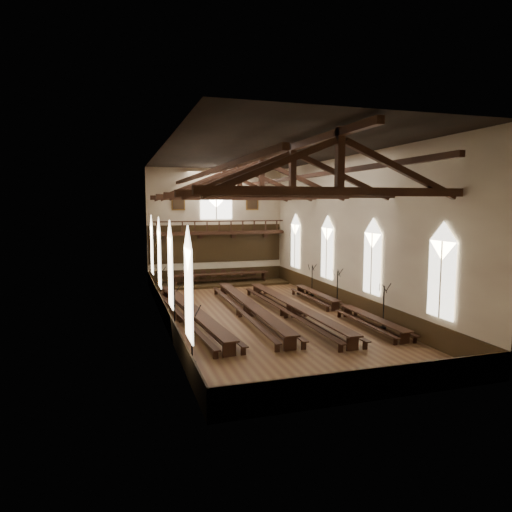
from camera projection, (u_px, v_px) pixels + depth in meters
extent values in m
plane|color=brown|center=(261.00, 315.00, 28.42)|extent=(26.00, 26.00, 0.00)
plane|color=beige|center=(216.00, 226.00, 40.19)|extent=(12.00, 0.00, 12.00)
plane|color=beige|center=(379.00, 260.00, 15.52)|extent=(12.00, 0.00, 12.00)
plane|color=beige|center=(162.00, 238.00, 26.08)|extent=(0.00, 26.00, 26.00)
plane|color=beige|center=(349.00, 234.00, 29.62)|extent=(0.00, 26.00, 26.00)
plane|color=black|center=(262.00, 152.00, 27.29)|extent=(26.00, 26.00, 0.00)
cube|color=#311F0E|center=(217.00, 275.00, 40.65)|extent=(11.90, 0.08, 1.20)
cube|color=#311F0E|center=(375.00, 384.00, 16.05)|extent=(11.90, 0.08, 1.20)
cube|color=#311F0E|center=(164.00, 313.00, 26.59)|extent=(0.08, 25.90, 1.20)
cube|color=#311F0E|center=(347.00, 300.00, 30.10)|extent=(0.08, 25.90, 1.20)
cube|color=white|center=(189.00, 294.00, 17.75)|extent=(0.05, 1.80, 3.60)
cube|color=white|center=(188.00, 249.00, 17.55)|extent=(0.05, 1.80, 1.80)
cylinder|color=beige|center=(190.00, 294.00, 17.77)|extent=(0.08, 0.08, 3.60)
cube|color=white|center=(171.00, 273.00, 23.45)|extent=(0.05, 1.80, 3.60)
cube|color=white|center=(170.00, 238.00, 23.24)|extent=(0.05, 1.80, 1.80)
cylinder|color=beige|center=(171.00, 273.00, 23.46)|extent=(0.08, 0.08, 3.60)
cube|color=white|center=(159.00, 259.00, 29.14)|extent=(0.05, 1.80, 3.60)
cube|color=white|center=(159.00, 231.00, 28.94)|extent=(0.05, 1.80, 1.80)
cylinder|color=beige|center=(160.00, 259.00, 29.15)|extent=(0.08, 0.08, 3.60)
cube|color=white|center=(152.00, 250.00, 34.83)|extent=(0.05, 1.80, 3.60)
cube|color=white|center=(151.00, 227.00, 34.63)|extent=(0.05, 1.80, 1.80)
cylinder|color=beige|center=(152.00, 250.00, 34.85)|extent=(0.08, 0.08, 3.60)
cube|color=white|center=(441.00, 280.00, 21.23)|extent=(0.05, 1.80, 3.60)
cube|color=white|center=(443.00, 241.00, 21.03)|extent=(0.05, 1.80, 1.80)
cylinder|color=beige|center=(441.00, 280.00, 21.22)|extent=(0.08, 0.08, 3.60)
cube|color=white|center=(372.00, 264.00, 26.92)|extent=(0.05, 1.80, 3.60)
cube|color=white|center=(373.00, 233.00, 26.72)|extent=(0.05, 1.80, 1.80)
cylinder|color=beige|center=(371.00, 264.00, 26.91)|extent=(0.08, 0.08, 3.60)
cube|color=white|center=(327.00, 253.00, 32.62)|extent=(0.05, 1.80, 3.60)
cube|color=white|center=(327.00, 228.00, 32.41)|extent=(0.05, 1.80, 1.80)
cylinder|color=beige|center=(326.00, 253.00, 32.61)|extent=(0.08, 0.08, 3.60)
cube|color=white|center=(295.00, 246.00, 38.31)|extent=(0.05, 1.80, 3.60)
cube|color=white|center=(295.00, 225.00, 38.11)|extent=(0.05, 1.80, 1.80)
cylinder|color=beige|center=(295.00, 246.00, 38.30)|extent=(0.08, 0.08, 3.60)
cube|color=white|center=(216.00, 205.00, 39.89)|extent=(2.80, 0.05, 2.40)
cube|color=white|center=(216.00, 192.00, 39.75)|extent=(2.80, 0.05, 2.80)
cylinder|color=beige|center=(216.00, 205.00, 39.85)|extent=(0.10, 0.10, 2.40)
cube|color=#311B0F|center=(218.00, 233.00, 39.64)|extent=(11.80, 1.20, 0.20)
cube|color=#311F0E|center=(217.00, 243.00, 40.30)|extent=(11.80, 0.10, 3.30)
cube|color=#311B0F|center=(219.00, 221.00, 39.01)|extent=(11.60, 0.12, 0.10)
cube|color=#311B0F|center=(219.00, 232.00, 39.11)|extent=(11.60, 0.12, 0.10)
cube|color=#311B0F|center=(165.00, 237.00, 38.72)|extent=(0.35, 0.40, 0.50)
cube|color=#311B0F|center=(200.00, 236.00, 39.60)|extent=(0.35, 0.40, 0.50)
cube|color=#311B0F|center=(233.00, 235.00, 40.49)|extent=(0.35, 0.40, 0.50)
cube|color=#311B0F|center=(265.00, 235.00, 41.37)|extent=(0.35, 0.40, 0.50)
cube|color=brown|center=(178.00, 202.00, 38.89)|extent=(1.15, 0.06, 1.45)
cube|color=black|center=(178.00, 202.00, 38.85)|extent=(0.95, 0.04, 1.25)
cube|color=brown|center=(252.00, 202.00, 40.84)|extent=(1.15, 0.06, 1.45)
cube|color=black|center=(252.00, 202.00, 40.80)|extent=(0.95, 0.04, 1.25)
cube|color=#311B0F|center=(339.00, 192.00, 18.09)|extent=(11.70, 0.35, 0.35)
cube|color=#311B0F|center=(340.00, 158.00, 17.94)|extent=(0.30, 0.30, 2.40)
cube|color=#311B0F|center=(271.00, 167.00, 17.14)|extent=(5.44, 0.26, 2.40)
cube|color=#311B0F|center=(402.00, 170.00, 18.84)|extent=(5.44, 0.26, 2.40)
cube|color=#311B0F|center=(292.00, 194.00, 22.84)|extent=(11.70, 0.35, 0.35)
cube|color=#311B0F|center=(293.00, 168.00, 22.69)|extent=(0.30, 0.30, 2.40)
cube|color=#311B0F|center=(237.00, 175.00, 21.88)|extent=(5.44, 0.26, 2.40)
cube|color=#311B0F|center=(344.00, 177.00, 23.58)|extent=(5.44, 0.26, 2.40)
cube|color=#311B0F|center=(262.00, 196.00, 27.58)|extent=(11.70, 0.35, 0.35)
cube|color=#311B0F|center=(262.00, 174.00, 27.43)|extent=(0.30, 0.30, 2.40)
cube|color=#311B0F|center=(215.00, 180.00, 26.63)|extent=(5.44, 0.26, 2.40)
cube|color=#311B0F|center=(306.00, 182.00, 28.33)|extent=(5.44, 0.26, 2.40)
cube|color=#311B0F|center=(240.00, 197.00, 32.32)|extent=(11.70, 0.35, 0.35)
cube|color=#311B0F|center=(240.00, 179.00, 32.18)|extent=(0.30, 0.30, 2.40)
cube|color=#311B0F|center=(200.00, 184.00, 31.37)|extent=(5.44, 0.26, 2.40)
cube|color=#311B0F|center=(278.00, 185.00, 33.07)|extent=(5.44, 0.26, 2.40)
cube|color=#311B0F|center=(224.00, 198.00, 37.07)|extent=(11.70, 0.35, 0.35)
cube|color=#311B0F|center=(224.00, 182.00, 36.92)|extent=(0.30, 0.30, 2.40)
cube|color=#311B0F|center=(188.00, 186.00, 36.12)|extent=(5.44, 0.26, 2.40)
cube|color=#311B0F|center=(258.00, 187.00, 37.82)|extent=(5.44, 0.26, 2.40)
cube|color=#311B0F|center=(207.00, 173.00, 26.44)|extent=(0.25, 25.70, 0.25)
cube|color=#311B0F|center=(313.00, 175.00, 28.42)|extent=(0.25, 25.70, 0.25)
cube|color=#311B0F|center=(262.00, 157.00, 27.32)|extent=(0.30, 25.70, 0.30)
cube|color=#311B0F|center=(201.00, 323.00, 23.65)|extent=(1.41, 7.55, 0.09)
cube|color=#311B0F|center=(215.00, 350.00, 20.49)|extent=(0.64, 0.14, 0.72)
cube|color=#311B0F|center=(191.00, 316.00, 26.90)|extent=(0.64, 0.14, 0.72)
cube|color=#311B0F|center=(201.00, 332.00, 23.70)|extent=(0.68, 6.63, 0.09)
cube|color=#311B0F|center=(189.00, 330.00, 23.43)|extent=(0.97, 7.51, 0.06)
cube|color=#311B0F|center=(201.00, 356.00, 20.20)|extent=(0.25, 0.10, 0.42)
cube|color=#311B0F|center=(180.00, 319.00, 26.72)|extent=(0.25, 0.10, 0.42)
cube|color=#311B0F|center=(214.00, 328.00, 23.93)|extent=(0.97, 7.51, 0.06)
cube|color=#311B0F|center=(229.00, 352.00, 20.70)|extent=(0.25, 0.10, 0.42)
cube|color=#311B0F|center=(202.00, 317.00, 27.22)|extent=(0.25, 0.10, 0.42)
cube|color=#311B0F|center=(181.00, 296.00, 30.67)|extent=(1.41, 7.55, 0.09)
cube|color=#311B0F|center=(189.00, 313.00, 27.51)|extent=(0.64, 0.14, 0.72)
cube|color=#311B0F|center=(175.00, 293.00, 33.92)|extent=(0.64, 0.14, 0.72)
cube|color=#311B0F|center=(181.00, 303.00, 30.72)|extent=(0.68, 6.63, 0.09)
cube|color=#311B0F|center=(172.00, 301.00, 30.45)|extent=(0.97, 7.51, 0.06)
cube|color=#311B0F|center=(179.00, 317.00, 27.22)|extent=(0.25, 0.10, 0.42)
cube|color=#311B0F|center=(166.00, 295.00, 33.74)|extent=(0.25, 0.10, 0.42)
cube|color=#311B0F|center=(191.00, 300.00, 30.95)|extent=(0.97, 7.51, 0.06)
cube|color=#311B0F|center=(200.00, 315.00, 27.72)|extent=(0.25, 0.10, 0.42)
cube|color=#311B0F|center=(184.00, 294.00, 34.24)|extent=(0.25, 0.10, 0.42)
cube|color=#311B0F|center=(269.00, 318.00, 24.79)|extent=(0.86, 7.57, 0.09)
cube|color=#311B0F|center=(292.00, 343.00, 21.60)|extent=(0.64, 0.10, 0.72)
cube|color=#311B0F|center=(251.00, 311.00, 28.06)|extent=(0.64, 0.10, 0.72)
cube|color=#311B0F|center=(269.00, 326.00, 24.84)|extent=(0.18, 6.70, 0.09)
cube|color=#311B0F|center=(257.00, 324.00, 24.63)|extent=(0.41, 7.56, 0.06)
cube|color=#311B0F|center=(279.00, 347.00, 21.38)|extent=(0.24, 0.08, 0.42)
cube|color=#311B0F|center=(240.00, 314.00, 27.94)|extent=(0.24, 0.08, 0.42)
cube|color=#311B0F|center=(280.00, 322.00, 25.01)|extent=(0.41, 7.56, 0.06)
cube|color=#311B0F|center=(306.00, 345.00, 21.76)|extent=(0.24, 0.08, 0.42)
cube|color=#311B0F|center=(261.00, 312.00, 28.32)|extent=(0.24, 0.08, 0.42)
cube|color=#311B0F|center=(235.00, 293.00, 31.81)|extent=(0.86, 7.57, 0.09)
cube|color=#311B0F|center=(248.00, 309.00, 28.62)|extent=(0.64, 0.10, 0.72)
cube|color=#311B0F|center=(224.00, 290.00, 35.08)|extent=(0.64, 0.10, 0.72)
cube|color=#311B0F|center=(235.00, 299.00, 31.86)|extent=(0.18, 6.70, 0.09)
cube|color=#311B0F|center=(225.00, 297.00, 31.65)|extent=(0.41, 7.56, 0.06)
cube|color=#311B0F|center=(238.00, 312.00, 28.40)|extent=(0.24, 0.08, 0.42)
cube|color=#311B0F|center=(215.00, 292.00, 34.96)|extent=(0.24, 0.08, 0.42)
cube|color=#311B0F|center=(244.00, 296.00, 32.03)|extent=(0.41, 7.56, 0.06)
cube|color=#311B0F|center=(259.00, 311.00, 28.78)|extent=(0.24, 0.08, 0.42)
cube|color=#311B0F|center=(232.00, 291.00, 35.34)|extent=(0.24, 0.08, 0.42)
cube|color=#311B0F|center=(319.00, 319.00, 24.63)|extent=(0.91, 7.42, 0.08)
cube|color=#311B0F|center=(349.00, 344.00, 21.51)|extent=(0.63, 0.10, 0.71)
cube|color=#311B0F|center=(296.00, 312.00, 27.83)|extent=(0.63, 0.10, 0.71)
cube|color=#311B0F|center=(319.00, 327.00, 24.68)|extent=(0.23, 6.56, 0.08)
cube|color=#311B0F|center=(308.00, 325.00, 24.45)|extent=(0.46, 7.41, 0.06)
cube|color=#311B0F|center=(337.00, 348.00, 21.27)|extent=(0.24, 0.08, 0.41)
cube|color=#311B0F|center=(286.00, 315.00, 27.69)|extent=(0.24, 0.08, 0.41)
cube|color=#311B0F|center=(330.00, 323.00, 24.87)|extent=(0.46, 7.41, 0.06)
cube|color=#311B0F|center=(362.00, 346.00, 21.68)|extent=(0.24, 0.08, 0.41)
cube|color=#311B0F|center=(305.00, 313.00, 28.11)|extent=(0.24, 0.08, 0.41)
cube|color=#311B0F|center=(274.00, 293.00, 31.65)|extent=(0.91, 7.42, 0.08)
cube|color=#311B0F|center=(291.00, 309.00, 28.53)|extent=(0.63, 0.10, 0.71)
cube|color=#311B0F|center=(259.00, 290.00, 34.86)|extent=(0.63, 0.10, 0.71)
cube|color=#311B0F|center=(274.00, 300.00, 31.70)|extent=(0.23, 6.56, 0.08)
cube|color=#311B0F|center=(265.00, 298.00, 31.48)|extent=(0.46, 7.41, 0.06)
cube|color=#311B0F|center=(282.00, 313.00, 28.29)|extent=(0.24, 0.08, 0.41)
cube|color=#311B0F|center=(251.00, 293.00, 34.72)|extent=(0.24, 0.08, 0.41)
cube|color=#311B0F|center=(282.00, 297.00, 31.89)|extent=(0.46, 7.41, 0.06)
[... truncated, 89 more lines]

